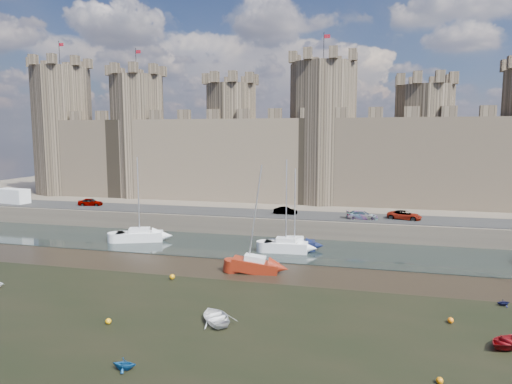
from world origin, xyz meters
TOP-DOWN VIEW (x-y plane):
  - ground at (0.00, 0.00)m, footprint 160.00×160.00m
  - seaweed_patch at (0.00, -6.00)m, footprint 70.00×34.00m
  - water_channel at (0.00, 24.00)m, footprint 160.00×12.00m
  - quay at (0.00, 60.00)m, footprint 160.00×60.00m
  - road at (0.00, 34.00)m, footprint 160.00×7.00m
  - castle at (-0.64, 48.00)m, footprint 108.50×11.00m
  - car_0 at (-33.36, 34.21)m, footprint 3.98×2.22m
  - car_1 at (-1.62, 34.04)m, footprint 3.36×1.28m
  - car_2 at (9.09, 32.86)m, footprint 4.21×1.83m
  - car_3 at (14.63, 33.96)m, footprint 4.82×3.06m
  - van at (-47.42, 33.50)m, footprint 5.92×3.15m
  - sailboat_0 at (-18.94, 23.42)m, footprint 6.29×4.29m
  - sailboat_1 at (1.37, 23.98)m, footprint 5.14×2.65m
  - sailboat_2 at (0.58, 22.53)m, footprint 5.18×2.26m
  - sailboat_4 at (-1.05, 14.10)m, footprint 4.87×2.31m
  - dinghy_1 at (-3.82, -6.53)m, footprint 1.58×1.42m
  - dinghy_2 at (-0.88, 1.44)m, footprint 4.23×4.42m
  - dinghy_4 at (19.04, 2.20)m, footprint 4.00×4.00m
  - dinghy_7 at (20.83, 10.19)m, footprint 1.33×1.24m
  - buoy_1 at (-8.26, 9.98)m, footprint 0.50×0.50m
  - buoy_2 at (14.09, -3.58)m, footprint 0.40×0.40m
  - buoy_4 at (-8.43, -0.86)m, footprint 0.44×0.44m
  - buoy_5 at (16.08, 5.46)m, footprint 0.44×0.44m

SIDE VIEW (x-z plane):
  - ground at x=0.00m, z-range 0.00..0.00m
  - seaweed_patch at x=0.00m, z-range 0.00..0.01m
  - water_channel at x=0.00m, z-range 0.00..0.08m
  - buoy_2 at x=14.09m, z-range 0.00..0.40m
  - buoy_4 at x=-8.43m, z-range 0.00..0.44m
  - buoy_5 at x=16.08m, z-range 0.00..0.44m
  - buoy_1 at x=-8.26m, z-range 0.00..0.50m
  - dinghy_7 at x=20.83m, z-range 0.00..0.57m
  - dinghy_4 at x=19.04m, z-range 0.00..0.68m
  - dinghy_1 at x=-3.82m, z-range 0.00..0.74m
  - dinghy_2 at x=-0.88m, z-range 0.00..0.75m
  - sailboat_1 at x=1.37m, z-range -4.13..5.69m
  - sailboat_4 at x=-1.05m, z-range -4.70..6.29m
  - sailboat_0 at x=-18.94m, z-range -4.64..6.32m
  - sailboat_2 at x=0.58m, z-range -4.62..6.34m
  - quay at x=0.00m, z-range 0.00..2.50m
  - road at x=0.00m, z-range 2.50..2.60m
  - car_1 at x=-1.62m, z-range 2.50..3.60m
  - car_2 at x=9.09m, z-range 2.50..3.71m
  - car_3 at x=14.63m, z-range 2.50..3.74m
  - car_0 at x=-33.36m, z-range 2.50..3.78m
  - van at x=-47.42m, z-range 2.50..4.96m
  - castle at x=-0.64m, z-range -2.83..26.17m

